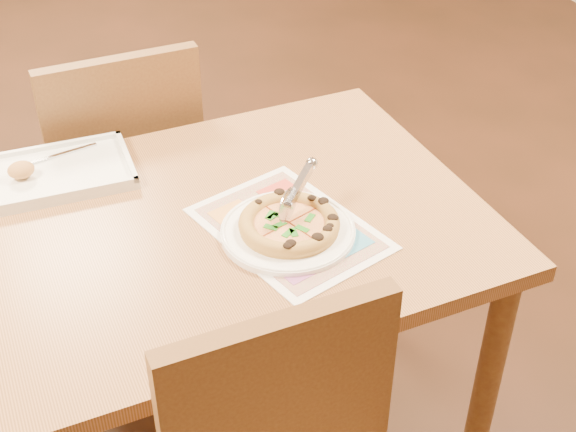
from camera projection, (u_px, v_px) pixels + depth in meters
name	position (u px, v px, depth m)	size (l,w,h in m)	color
dining_table	(188.00, 260.00, 1.77)	(1.30, 0.85, 0.72)	#A06A40
chair_far	(123.00, 154.00, 2.25)	(0.42, 0.42, 0.47)	brown
plate	(288.00, 232.00, 1.70)	(0.29, 0.29, 0.02)	white
pizza	(289.00, 224.00, 1.69)	(0.22, 0.22, 0.03)	#C18F42
pizza_cutter	(296.00, 191.00, 1.69)	(0.13, 0.10, 0.09)	silver
appetizer_tray	(57.00, 174.00, 1.87)	(0.34, 0.25, 0.06)	silver
menu	(289.00, 228.00, 1.72)	(0.29, 0.40, 0.01)	white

